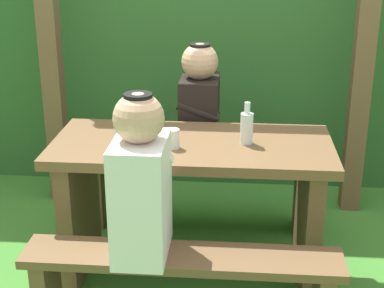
% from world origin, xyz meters
% --- Properties ---
extents(ground_plane, '(12.00, 12.00, 0.00)m').
position_xyz_m(ground_plane, '(0.00, 0.00, 0.00)').
color(ground_plane, '#3E7E2D').
extents(hedge_backdrop, '(6.40, 0.82, 2.25)m').
position_xyz_m(hedge_backdrop, '(0.00, 1.60, 1.13)').
color(hedge_backdrop, '#2E602A').
rests_on(hedge_backdrop, ground_plane).
extents(pergola_post_left, '(0.12, 0.12, 2.19)m').
position_xyz_m(pergola_post_left, '(-0.98, 0.87, 1.09)').
color(pergola_post_left, brown).
rests_on(pergola_post_left, ground_plane).
extents(pergola_post_right, '(0.12, 0.12, 2.19)m').
position_xyz_m(pergola_post_right, '(0.98, 0.87, 1.09)').
color(pergola_post_right, brown).
rests_on(pergola_post_right, ground_plane).
extents(picnic_table, '(1.40, 0.64, 0.75)m').
position_xyz_m(picnic_table, '(0.00, 0.00, 0.51)').
color(picnic_table, brown).
rests_on(picnic_table, ground_plane).
extents(bench_near, '(1.40, 0.24, 0.43)m').
position_xyz_m(bench_near, '(0.00, -0.53, 0.31)').
color(bench_near, brown).
rests_on(bench_near, ground_plane).
extents(bench_far, '(1.40, 0.24, 0.43)m').
position_xyz_m(bench_far, '(0.00, 0.53, 0.31)').
color(bench_far, brown).
rests_on(bench_far, ground_plane).
extents(person_white_shirt, '(0.25, 0.35, 0.72)m').
position_xyz_m(person_white_shirt, '(-0.17, -0.53, 0.76)').
color(person_white_shirt, white).
rests_on(person_white_shirt, bench_near).
extents(person_black_coat, '(0.25, 0.35, 0.72)m').
position_xyz_m(person_black_coat, '(-0.00, 0.53, 0.76)').
color(person_black_coat, black).
rests_on(person_black_coat, bench_far).
extents(drinking_glass, '(0.07, 0.07, 0.10)m').
position_xyz_m(drinking_glass, '(-0.09, -0.09, 0.80)').
color(drinking_glass, silver).
rests_on(drinking_glass, picnic_table).
extents(bottle_left, '(0.06, 0.06, 0.23)m').
position_xyz_m(bottle_left, '(-0.27, 0.03, 0.85)').
color(bottle_left, silver).
rests_on(bottle_left, picnic_table).
extents(bottle_right, '(0.06, 0.06, 0.21)m').
position_xyz_m(bottle_right, '(0.27, 0.00, 0.84)').
color(bottle_right, silver).
rests_on(bottle_right, picnic_table).
extents(bottle_center, '(0.06, 0.06, 0.22)m').
position_xyz_m(bottle_center, '(-0.34, -0.11, 0.84)').
color(bottle_center, silver).
rests_on(bottle_center, picnic_table).
extents(cell_phone, '(0.13, 0.16, 0.01)m').
position_xyz_m(cell_phone, '(-0.20, 0.13, 0.76)').
color(cell_phone, black).
rests_on(cell_phone, picnic_table).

